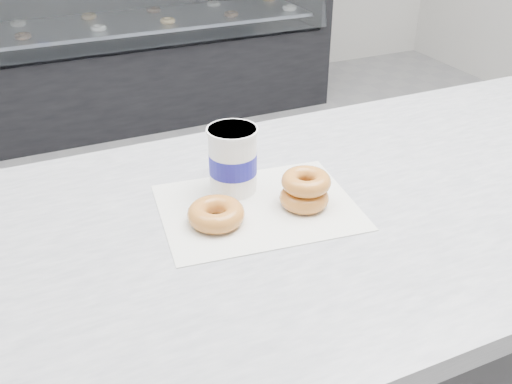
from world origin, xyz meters
TOP-DOWN VIEW (x-y plane):
  - ground at (0.00, 0.00)m, footprint 5.00×5.00m
  - counter at (0.00, -0.60)m, footprint 3.06×0.76m
  - display_case at (0.00, 2.12)m, footprint 2.40×0.74m
  - wax_paper at (-0.36, -0.56)m, footprint 0.37×0.30m
  - donut_single at (-0.44, -0.58)m, footprint 0.11×0.11m
  - donut_stack at (-0.28, -0.59)m, footprint 0.11×0.11m
  - coffee_cup at (-0.37, -0.49)m, footprint 0.11×0.11m

SIDE VIEW (x-z plane):
  - ground at x=0.00m, z-range 0.00..0.00m
  - counter at x=0.00m, z-range 0.00..0.90m
  - display_case at x=0.00m, z-range -0.13..1.12m
  - wax_paper at x=-0.36m, z-range 0.90..0.90m
  - donut_single at x=-0.44m, z-range 0.90..0.94m
  - donut_stack at x=-0.28m, z-range 0.90..0.96m
  - coffee_cup at x=-0.37m, z-range 0.90..1.03m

